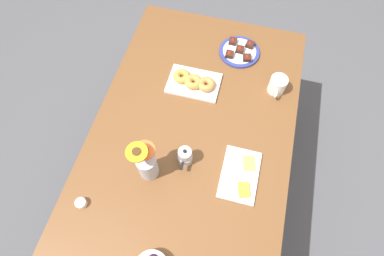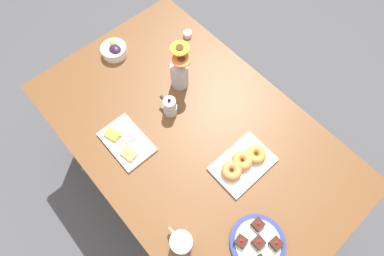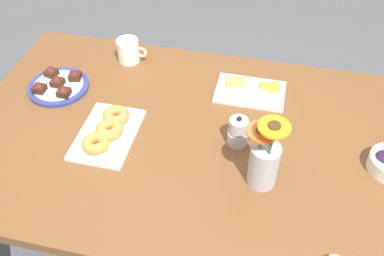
{
  "view_description": "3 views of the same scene",
  "coord_description": "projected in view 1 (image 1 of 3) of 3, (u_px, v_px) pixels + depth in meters",
  "views": [
    {
      "loc": [
        0.64,
        0.16,
        2.09
      ],
      "look_at": [
        0.0,
        0.0,
        0.78
      ],
      "focal_mm": 28.0,
      "sensor_mm": 36.0,
      "label": 1
    },
    {
      "loc": [
        -0.46,
        0.41,
        2.06
      ],
      "look_at": [
        0.0,
        0.0,
        0.78
      ],
      "focal_mm": 28.0,
      "sensor_mm": 36.0,
      "label": 2
    },
    {
      "loc": [
        0.23,
        -1.0,
        1.79
      ],
      "look_at": [
        0.0,
        0.0,
        0.78
      ],
      "focal_mm": 40.0,
      "sensor_mm": 36.0,
      "label": 3
    }
  ],
  "objects": [
    {
      "name": "moka_pot",
      "position": [
        185.0,
        156.0,
        1.39
      ],
      "size": [
        0.11,
        0.07,
        0.12
      ],
      "color": "#B7B7BC",
      "rests_on": "dining_table"
    },
    {
      "name": "dining_table",
      "position": [
        192.0,
        139.0,
        1.58
      ],
      "size": [
        1.6,
        1.0,
        0.74
      ],
      "color": "brown",
      "rests_on": "ground_plane"
    },
    {
      "name": "croissant_platter",
      "position": [
        194.0,
        82.0,
        1.61
      ],
      "size": [
        0.19,
        0.28,
        0.05
      ],
      "color": "white",
      "rests_on": "dining_table"
    },
    {
      "name": "dessert_plate",
      "position": [
        239.0,
        51.0,
        1.72
      ],
      "size": [
        0.23,
        0.23,
        0.05
      ],
      "color": "navy",
      "rests_on": "dining_table"
    },
    {
      "name": "jam_cup_honey",
      "position": [
        81.0,
        203.0,
        1.32
      ],
      "size": [
        0.05,
        0.05,
        0.03
      ],
      "color": "white",
      "rests_on": "dining_table"
    },
    {
      "name": "ground_plane",
      "position": [
        192.0,
        177.0,
        2.16
      ],
      "size": [
        6.0,
        6.0,
        0.0
      ],
      "primitive_type": "plane",
      "color": "#4C4C51"
    },
    {
      "name": "coffee_mug",
      "position": [
        277.0,
        85.0,
        1.57
      ],
      "size": [
        0.12,
        0.09,
        0.1
      ],
      "color": "white",
      "rests_on": "dining_table"
    },
    {
      "name": "cheese_platter",
      "position": [
        240.0,
        175.0,
        1.39
      ],
      "size": [
        0.26,
        0.17,
        0.03
      ],
      "color": "white",
      "rests_on": "dining_table"
    },
    {
      "name": "flower_vase",
      "position": [
        147.0,
        165.0,
        1.32
      ],
      "size": [
        0.12,
        0.11,
        0.26
      ],
      "color": "#B2B2BC",
      "rests_on": "dining_table"
    }
  ]
}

